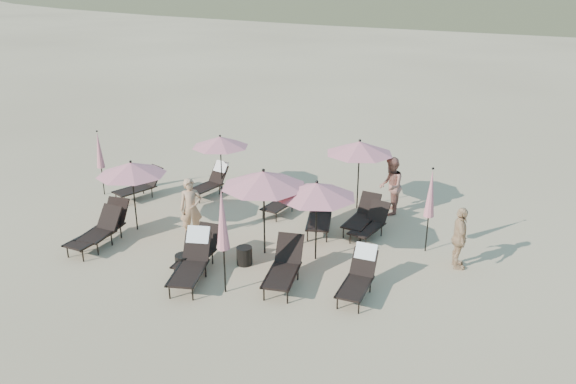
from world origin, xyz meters
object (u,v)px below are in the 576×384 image
at_px(lounger_8, 282,200).
at_px(umbrella_open_2, 317,190).
at_px(lounger_0, 106,225).
at_px(umbrella_open_4, 360,148).
at_px(umbrella_open_1, 264,179).
at_px(beachgoer_c, 460,238).
at_px(lounger_11, 362,216).
at_px(lounger_7, 211,181).
at_px(lounger_1, 96,232).
at_px(umbrella_closed_1, 431,194).
at_px(lounger_5, 359,275).
at_px(lounger_6, 140,185).
at_px(umbrella_closed_0, 222,220).
at_px(umbrella_open_0, 131,169).
at_px(umbrella_closed_2, 99,150).
at_px(beachgoer_a, 191,208).
at_px(umbrella_open_3, 220,142).
at_px(lounger_9, 320,215).
at_px(lounger_10, 370,223).
at_px(beachgoer_b, 391,186).
at_px(lounger_2, 192,260).
at_px(lounger_4, 284,266).
at_px(side_table_0, 184,263).
at_px(side_table_1, 244,256).
at_px(lounger_3, 198,251).

bearing_deg(lounger_8, umbrella_open_2, -42.72).
height_order(lounger_0, umbrella_open_4, umbrella_open_4).
xyz_separation_m(umbrella_open_1, beachgoer_c, (4.88, 1.46, -1.32)).
bearing_deg(lounger_11, lounger_0, -145.06).
distance_m(lounger_0, lounger_7, 4.49).
height_order(lounger_1, umbrella_closed_1, umbrella_closed_1).
relative_size(lounger_5, lounger_11, 0.99).
xyz_separation_m(lounger_7, umbrella_closed_1, (7.73, -1.12, 1.19)).
bearing_deg(lounger_6, umbrella_closed_0, -16.89).
bearing_deg(umbrella_open_0, umbrella_closed_0, -24.15).
relative_size(umbrella_closed_2, beachgoer_a, 1.30).
relative_size(lounger_5, umbrella_open_0, 0.78).
xyz_separation_m(umbrella_open_3, umbrella_closed_0, (3.63, -5.67, 0.02)).
relative_size(lounger_6, umbrella_open_4, 0.78).
distance_m(lounger_9, lounger_10, 1.53).
relative_size(umbrella_open_3, beachgoer_b, 1.14).
relative_size(lounger_9, umbrella_open_2, 0.84).
relative_size(lounger_2, umbrella_open_0, 0.90).
distance_m(lounger_8, umbrella_open_0, 4.76).
distance_m(lounger_4, beachgoer_c, 4.58).
relative_size(lounger_5, lounger_10, 1.02).
distance_m(lounger_8, lounger_9, 1.75).
bearing_deg(side_table_0, lounger_6, 140.38).
relative_size(lounger_11, umbrella_open_2, 0.76).
height_order(umbrella_open_4, beachgoer_c, umbrella_open_4).
bearing_deg(lounger_11, lounger_9, -150.58).
bearing_deg(umbrella_open_4, umbrella_open_1, -106.11).
height_order(umbrella_closed_1, umbrella_closed_2, umbrella_closed_1).
height_order(lounger_0, beachgoer_b, beachgoer_b).
distance_m(lounger_8, side_table_0, 4.58).
xyz_separation_m(umbrella_open_1, umbrella_open_3, (-3.52, 3.45, -0.29)).
distance_m(lounger_1, lounger_6, 3.83).
height_order(side_table_1, beachgoer_b, beachgoer_b).
xyz_separation_m(lounger_2, side_table_1, (0.75, 1.27, -0.31)).
xyz_separation_m(umbrella_open_0, beachgoer_b, (6.45, 4.51, -1.00)).
relative_size(lounger_1, umbrella_closed_2, 0.76).
xyz_separation_m(lounger_3, umbrella_open_3, (-2.35, 4.89, 1.42)).
height_order(lounger_6, lounger_8, lounger_6).
bearing_deg(lounger_3, umbrella_open_3, 110.16).
bearing_deg(umbrella_closed_0, umbrella_open_2, 62.90).
xyz_separation_m(lounger_8, umbrella_open_1, (0.84, -2.76, 1.74)).
distance_m(lounger_8, lounger_10, 3.16).
relative_size(lounger_1, umbrella_open_3, 0.83).
relative_size(lounger_10, umbrella_closed_2, 0.72).
bearing_deg(side_table_1, lounger_8, 100.62).
relative_size(lounger_10, lounger_11, 0.97).
bearing_deg(umbrella_closed_2, umbrella_open_4, 17.53).
height_order(lounger_9, umbrella_open_3, umbrella_open_3).
xyz_separation_m(lounger_2, beachgoer_a, (-1.47, 2.09, 0.34)).
xyz_separation_m(umbrella_open_4, umbrella_closed_0, (-1.09, -6.39, -0.18)).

